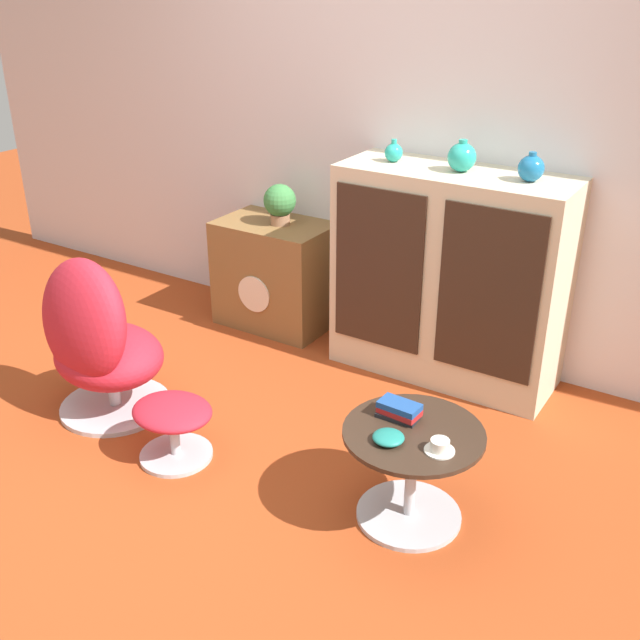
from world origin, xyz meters
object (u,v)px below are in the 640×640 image
vase_inner_left (462,157)px  book_stack (399,410)px  teacup (440,447)px  bowl (388,437)px  ottoman (173,419)px  vase_leftmost (394,152)px  egg_chair (97,341)px  vase_inner_right (531,168)px  coffee_table (412,467)px  tv_console (275,274)px  sideboard (449,277)px  potted_plant (280,202)px

vase_inner_left → book_stack: bearing=-76.4°
teacup → bowl: teacup is taller
ottoman → vase_leftmost: (0.33, 1.36, 0.94)m
egg_chair → vase_inner_right: (1.57, 1.26, 0.76)m
coffee_table → tv_console: bearing=141.4°
vase_inner_right → bowl: 1.47m
sideboard → ottoman: size_ratio=3.13×
sideboard → coffee_table: sideboard is taller
vase_inner_right → potted_plant: bearing=179.6°
vase_inner_left → book_stack: size_ratio=0.91×
sideboard → teacup: sideboard is taller
ottoman → book_stack: 1.02m
sideboard → vase_leftmost: bearing=179.4°
ottoman → sideboard: bearing=63.4°
coffee_table → bowl: bowl is taller
vase_inner_right → teacup: vase_inner_right is taller
potted_plant → teacup: 2.03m
egg_chair → vase_inner_left: vase_inner_left is taller
ottoman → teacup: bearing=6.1°
vase_leftmost → vase_inner_right: (0.70, 0.00, 0.01)m
egg_chair → vase_leftmost: 1.71m
sideboard → vase_inner_right: 0.70m
tv_console → potted_plant: potted_plant is taller
vase_leftmost → sideboard: bearing=-0.6°
egg_chair → coffee_table: egg_chair is taller
ottoman → vase_inner_left: 1.81m
sideboard → coffee_table: size_ratio=2.14×
sideboard → ottoman: sideboard is taller
egg_chair → coffee_table: (1.59, 0.10, -0.15)m
vase_leftmost → book_stack: bearing=-60.5°
vase_inner_right → teacup: bearing=-82.7°
egg_chair → potted_plant: bearing=82.8°
vase_leftmost → coffee_table: bearing=-58.3°
vase_inner_left → sideboard: bearing=-165.6°
vase_inner_right → bowl: vase_inner_right is taller
tv_console → coffee_table: tv_console is taller
vase_leftmost → vase_inner_left: size_ratio=0.74×
ottoman → vase_inner_right: bearing=52.9°
bowl → vase_inner_left: bearing=103.6°
egg_chair → vase_inner_right: 2.15m
teacup → bowl: bearing=-166.3°
vase_leftmost → potted_plant: (-0.71, 0.01, -0.37)m
teacup → book_stack: size_ratio=0.67×
sideboard → potted_plant: bearing=179.3°
ottoman → vase_leftmost: 1.69m
tv_console → bowl: size_ratio=5.58×
coffee_table → vase_leftmost: bearing=121.7°
coffee_table → potted_plant: potted_plant is taller
coffee_table → bowl: 0.22m
sideboard → vase_leftmost: size_ratio=10.28×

